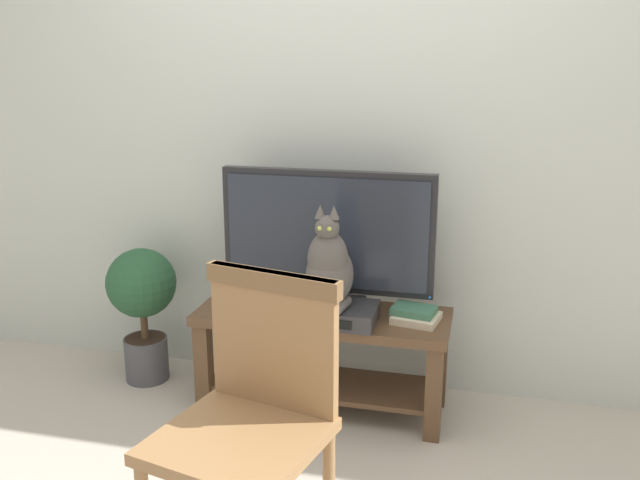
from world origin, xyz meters
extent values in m
plane|color=#ADA393|center=(0.00, 0.00, 0.00)|extent=(12.00, 12.00, 0.00)
cube|color=#B7BCB2|center=(0.00, 0.84, 1.40)|extent=(7.00, 0.12, 2.80)
cube|color=#513823|center=(-0.02, 0.46, 0.46)|extent=(1.16, 0.42, 0.04)
cube|color=#513823|center=(-0.55, 0.30, 0.22)|extent=(0.07, 0.07, 0.43)
cube|color=#513823|center=(0.50, 0.30, 0.22)|extent=(0.07, 0.07, 0.43)
cube|color=#513823|center=(-0.55, 0.62, 0.22)|extent=(0.07, 0.07, 0.43)
cube|color=#513823|center=(0.50, 0.62, 0.22)|extent=(0.07, 0.07, 0.43)
cube|color=#513823|center=(-0.02, 0.46, 0.12)|extent=(1.06, 0.34, 0.02)
cube|color=black|center=(-0.02, 0.55, 0.49)|extent=(0.34, 0.20, 0.03)
cube|color=black|center=(-0.02, 0.55, 0.53)|extent=(0.06, 0.04, 0.05)
cube|color=black|center=(-0.02, 0.55, 0.84)|extent=(0.98, 0.05, 0.56)
cube|color=#232833|center=(-0.02, 0.52, 0.84)|extent=(0.93, 0.01, 0.51)
sphere|color=#2672F2|center=(0.45, 0.52, 0.57)|extent=(0.01, 0.01, 0.01)
cube|color=#2D2D30|center=(0.03, 0.37, 0.52)|extent=(0.42, 0.25, 0.08)
cube|color=black|center=(0.03, 0.24, 0.52)|extent=(0.25, 0.01, 0.04)
ellipsoid|color=#514C47|center=(0.03, 0.37, 0.69)|extent=(0.20, 0.28, 0.27)
ellipsoid|color=#514C47|center=(0.03, 0.33, 0.78)|extent=(0.17, 0.18, 0.24)
sphere|color=#514C47|center=(0.03, 0.32, 0.92)|extent=(0.10, 0.10, 0.10)
cone|color=#514C47|center=(0.00, 0.32, 0.98)|extent=(0.05, 0.05, 0.06)
cone|color=#514C47|center=(0.06, 0.32, 0.98)|extent=(0.05, 0.05, 0.06)
sphere|color=#B2C64C|center=(0.01, 0.27, 0.92)|extent=(0.02, 0.02, 0.02)
sphere|color=#B2C64C|center=(0.05, 0.27, 0.92)|extent=(0.02, 0.02, 0.02)
cylinder|color=#514C47|center=(0.09, 0.27, 0.58)|extent=(0.07, 0.23, 0.04)
cylinder|color=olive|center=(-0.16, -0.42, 0.24)|extent=(0.04, 0.04, 0.47)
cube|color=olive|center=(-0.01, -0.67, 0.49)|extent=(0.57, 0.57, 0.04)
cube|color=olive|center=(0.04, -0.46, 0.74)|extent=(0.44, 0.14, 0.45)
cube|color=brown|center=(0.04, -0.46, 0.94)|extent=(0.47, 0.15, 0.06)
cube|color=beige|center=(0.40, 0.45, 0.49)|extent=(0.22, 0.20, 0.03)
cube|color=#38664C|center=(0.39, 0.46, 0.53)|extent=(0.21, 0.16, 0.03)
cylinder|color=#47474C|center=(-0.97, 0.53, 0.11)|extent=(0.22, 0.22, 0.23)
cylinder|color=#332319|center=(-0.97, 0.53, 0.22)|extent=(0.20, 0.20, 0.02)
cylinder|color=#4C3823|center=(-0.97, 0.53, 0.30)|extent=(0.04, 0.04, 0.16)
sphere|color=#234C2D|center=(-0.97, 0.53, 0.52)|extent=(0.35, 0.35, 0.35)
camera|label=1|loc=(0.67, -2.40, 1.63)|focal=38.65mm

